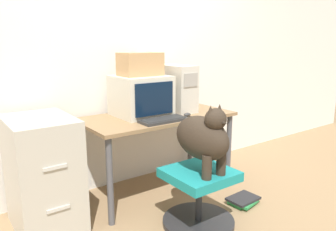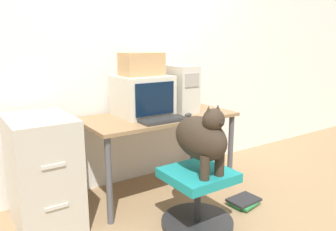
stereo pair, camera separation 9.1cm
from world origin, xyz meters
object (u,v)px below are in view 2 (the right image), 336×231
filing_cabinet (43,172)px  book_stack_floor (244,202)px  crt_monitor (142,96)px  dog (202,137)px  office_chair (198,197)px  cardboard_box (142,64)px  keyboard (164,120)px  pc_tower (176,88)px

filing_cabinet → book_stack_floor: filing_cabinet is taller
crt_monitor → dog: 0.83m
office_chair → crt_monitor: bearing=92.3°
cardboard_box → keyboard: bearing=-86.1°
crt_monitor → pc_tower: (0.38, 0.00, 0.04)m
pc_tower → office_chair: pc_tower is taller
filing_cabinet → book_stack_floor: 1.67m
pc_tower → keyboard: bearing=-137.8°
office_chair → book_stack_floor: office_chair is taller
office_chair → filing_cabinet: size_ratio=0.65×
pc_tower → book_stack_floor: pc_tower is taller
office_chair → cardboard_box: bearing=92.3°
keyboard → crt_monitor: bearing=94.0°
crt_monitor → filing_cabinet: bearing=-173.6°
keyboard → book_stack_floor: size_ratio=1.49×
cardboard_box → book_stack_floor: bearing=-53.6°
pc_tower → filing_cabinet: (-1.30, -0.11, -0.53)m
dog → book_stack_floor: size_ratio=1.88×
keyboard → filing_cabinet: (-0.95, 0.22, -0.32)m
crt_monitor → office_chair: size_ratio=0.82×
keyboard → dog: bearing=-88.9°
keyboard → dog: (0.01, -0.49, -0.04)m
dog → cardboard_box: bearing=92.2°
crt_monitor → office_chair: crt_monitor is taller
keyboard → dog: dog is taller
keyboard → book_stack_floor: (0.54, -0.44, -0.72)m
dog → cardboard_box: (-0.03, 0.81, 0.48)m
dog → cardboard_box: size_ratio=1.45×
keyboard → dog: 0.49m
pc_tower → filing_cabinet: pc_tower is taller
crt_monitor → filing_cabinet: 1.05m
office_chair → book_stack_floor: (0.53, 0.01, -0.20)m
pc_tower → cardboard_box: (-0.38, 0.00, 0.24)m
pc_tower → dog: bearing=-113.2°
office_chair → filing_cabinet: 1.18m
keyboard → cardboard_box: 0.55m
pc_tower → office_chair: (-0.35, -0.77, -0.72)m
crt_monitor → pc_tower: bearing=0.6°
dog → cardboard_box: cardboard_box is taller
pc_tower → dog: (-0.35, -0.81, -0.24)m
office_chair → cardboard_box: cardboard_box is taller
keyboard → cardboard_box: (-0.02, 0.32, 0.45)m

